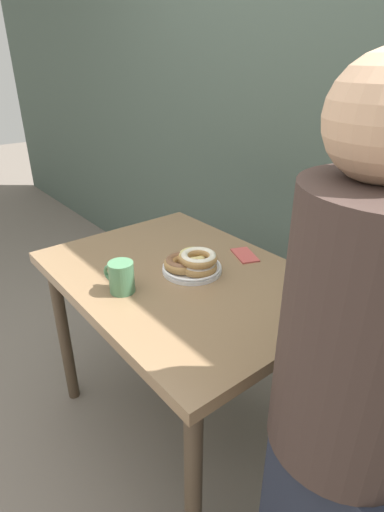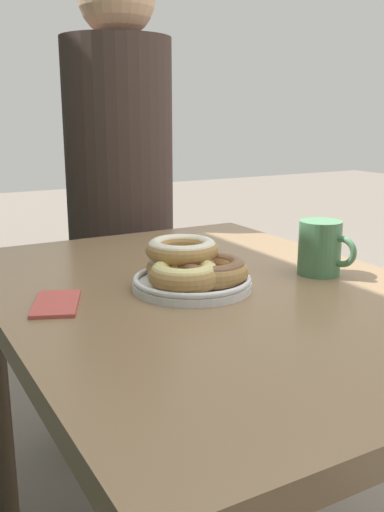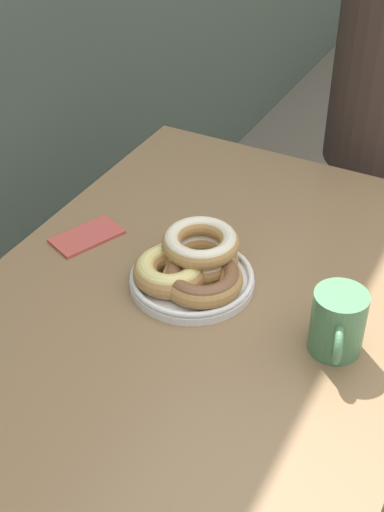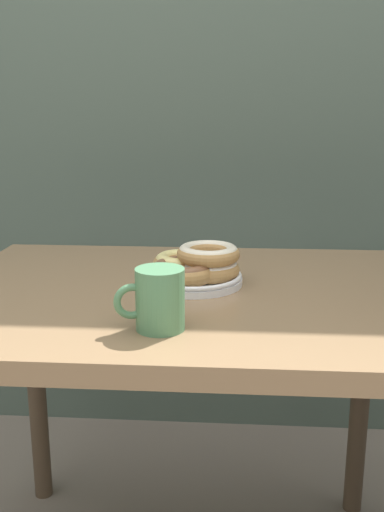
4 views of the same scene
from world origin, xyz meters
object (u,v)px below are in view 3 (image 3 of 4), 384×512
(coffee_mug, at_px, (338,323))
(donut_plate, at_px, (193,266))
(dining_table, at_px, (207,334))
(napkin, at_px, (87,236))

(coffee_mug, bearing_deg, donut_plate, 81.23)
(dining_table, xyz_separation_m, coffee_mug, (-0.03, -0.23, 0.14))
(donut_plate, bearing_deg, coffee_mug, -98.77)
(dining_table, height_order, coffee_mug, coffee_mug)
(donut_plate, xyz_separation_m, coffee_mug, (-0.04, -0.26, 0.02))
(dining_table, distance_m, donut_plate, 0.13)
(coffee_mug, bearing_deg, napkin, 82.33)
(napkin, bearing_deg, dining_table, -98.68)
(dining_table, xyz_separation_m, donut_plate, (0.01, 0.03, 0.13))
(donut_plate, bearing_deg, dining_table, -112.89)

